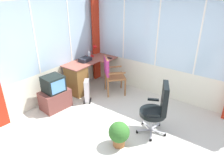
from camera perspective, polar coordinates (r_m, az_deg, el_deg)
The scene contains 14 objects.
ground at distance 4.12m, azimuth 4.00°, elevation -15.32°, with size 5.00×5.75×0.06m, color beige.
north_window_panel at distance 5.01m, azimuth -19.65°, elevation 8.03°, with size 4.00×0.07×2.53m.
east_window_panel at distance 5.14m, azimuth 16.84°, elevation 8.91°, with size 0.07×4.75×2.53m.
curtain_corner at distance 6.15m, azimuth -4.22°, elevation 12.20°, with size 0.27×0.07×2.43m, color red.
desk at distance 5.56m, azimuth -9.14°, elevation 1.67°, with size 1.41×0.77×0.78m.
desk_lamp at distance 5.94m, azimuth -4.63°, elevation 9.39°, with size 0.23×0.19×0.33m.
tv_remote at distance 5.80m, azimuth -0.67°, elevation 6.99°, with size 0.04×0.15×0.02m, color black.
spray_bottle at distance 5.83m, azimuth -6.17°, elevation 7.92°, with size 0.06×0.06×0.22m.
paper_tray at distance 5.63m, azimuth -7.24°, elevation 6.56°, with size 0.30×0.23×0.09m, color #242730.
wooden_armchair at distance 5.37m, azimuth -0.53°, elevation 3.43°, with size 0.68×0.68×0.98m.
office_chair at distance 4.05m, azimuth 12.23°, elevation -6.11°, with size 0.63×0.57×1.05m.
tv_on_stand at distance 5.02m, azimuth -15.16°, elevation -2.67°, with size 0.68×0.51×0.80m.
space_heater at distance 5.18m, azimuth -6.74°, elevation -1.71°, with size 0.32×0.30×0.57m.
potted_plant at distance 3.84m, azimuth 1.91°, elevation -13.10°, with size 0.38×0.38×0.48m.
Camera 1 is at (-2.65, -1.59, 2.70)m, focal length 34.04 mm.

